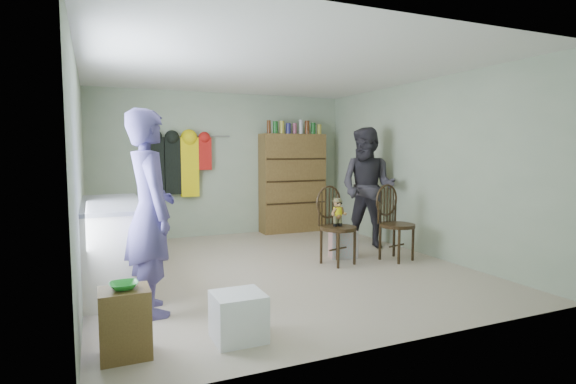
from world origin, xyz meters
name	(u,v)px	position (x,y,z in m)	size (l,w,h in m)	color
ground_plane	(276,267)	(0.00, 0.00, 0.00)	(5.00, 5.00, 0.00)	#C1B29C
room_walls	(262,145)	(0.00, 0.53, 1.58)	(5.00, 5.00, 5.00)	#A5B496
counter	(113,244)	(-1.95, 0.00, 0.47)	(0.64, 1.86, 0.94)	silver
stool	(125,323)	(-1.95, -1.88, 0.25)	(0.35, 0.30, 0.50)	brown
bowl	(124,286)	(-1.95, -1.88, 0.53)	(0.20, 0.20, 0.05)	green
plastic_tub	(238,316)	(-1.10, -1.92, 0.19)	(0.40, 0.38, 0.38)	white
chair_front	(335,220)	(0.80, -0.11, 0.58)	(0.57, 0.57, 1.03)	#342412
chair_far	(393,219)	(1.64, -0.24, 0.56)	(0.57, 0.57, 1.04)	#342412
striped_bag	(343,244)	(1.08, 0.16, 0.19)	(0.36, 0.28, 0.38)	#E57D72
person_left	(150,212)	(-1.65, -1.02, 0.94)	(0.68, 0.45, 1.87)	#4C447E
person_right	(368,188)	(1.76, 0.60, 0.93)	(0.90, 0.70, 1.86)	#2D2B33
dresser	(292,182)	(1.25, 2.30, 0.92)	(1.20, 0.39, 2.05)	brown
coat_rack	(177,166)	(-0.83, 2.38, 1.25)	(1.42, 0.12, 1.09)	#99999E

